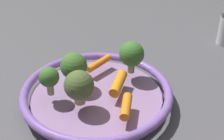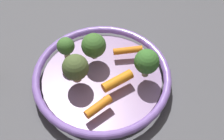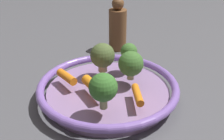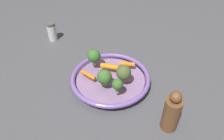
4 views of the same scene
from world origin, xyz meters
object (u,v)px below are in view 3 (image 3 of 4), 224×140
object	(u,v)px
broccoli_floret_edge	(129,52)
pepper_mill	(118,27)
baby_carrot_right	(137,95)
broccoli_floret_large	(103,56)
baby_carrot_left	(67,77)
serving_bowl	(108,90)
broccoli_floret_small	(131,64)
broccoli_floret_mid	(103,88)
baby_carrot_near_rim	(93,86)

from	to	relation	value
broccoli_floret_edge	pepper_mill	world-z (taller)	pepper_mill
baby_carrot_right	broccoli_floret_edge	world-z (taller)	broccoli_floret_edge
broccoli_floret_edge	broccoli_floret_large	bearing A→B (deg)	-103.93
baby_carrot_right	baby_carrot_left	world-z (taller)	baby_carrot_left
broccoli_floret_large	broccoli_floret_edge	bearing A→B (deg)	76.07
broccoli_floret_edge	pepper_mill	xyz separation A→B (m)	(-0.17, 0.09, -0.01)
serving_bowl	pepper_mill	world-z (taller)	pepper_mill
serving_bowl	baby_carrot_right	world-z (taller)	baby_carrot_right
baby_carrot_left	broccoli_floret_small	distance (m)	0.14
serving_bowl	baby_carrot_left	xyz separation A→B (m)	(-0.06, -0.07, 0.03)
broccoli_floret_edge	broccoli_floret_small	bearing A→B (deg)	-33.78
baby_carrot_right	baby_carrot_left	size ratio (longest dim) A/B	1.09
serving_bowl	broccoli_floret_mid	size ratio (longest dim) A/B	4.34
serving_bowl	broccoli_floret_large	xyz separation A→B (m)	(-0.05, 0.02, 0.05)
broccoli_floret_small	broccoli_floret_large	bearing A→B (deg)	-156.01
baby_carrot_near_rim	broccoli_floret_small	distance (m)	0.09
broccoli_floret_small	pepper_mill	bearing A→B (deg)	150.55
serving_bowl	broccoli_floret_large	distance (m)	0.08
baby_carrot_left	pepper_mill	world-z (taller)	pepper_mill
serving_bowl	broccoli_floret_small	size ratio (longest dim) A/B	4.75
baby_carrot_near_rim	broccoli_floret_large	xyz separation A→B (m)	(-0.06, 0.06, 0.03)
serving_bowl	broccoli_floret_edge	xyz separation A→B (m)	(-0.03, 0.08, 0.05)
baby_carrot_right	broccoli_floret_edge	size ratio (longest dim) A/B	1.13
broccoli_floret_mid	broccoli_floret_edge	xyz separation A→B (m)	(-0.10, 0.14, -0.01)
serving_bowl	baby_carrot_left	bearing A→B (deg)	-129.95
serving_bowl	pepper_mill	xyz separation A→B (m)	(-0.20, 0.17, 0.05)
baby_carrot_left	broccoli_floret_large	xyz separation A→B (m)	(0.01, 0.08, 0.03)
baby_carrot_right	broccoli_floret_small	xyz separation A→B (m)	(-0.07, 0.03, 0.03)
serving_bowl	broccoli_floret_edge	world-z (taller)	broccoli_floret_edge
broccoli_floret_small	pepper_mill	world-z (taller)	pepper_mill
pepper_mill	baby_carrot_right	bearing A→B (deg)	-29.05
serving_bowl	broccoli_floret_edge	size ratio (longest dim) A/B	5.23
broccoli_floret_mid	broccoli_floret_edge	bearing A→B (deg)	127.40
serving_bowl	broccoli_floret_mid	xyz separation A→B (m)	(0.07, -0.06, 0.06)
broccoli_floret_edge	broccoli_floret_mid	bearing A→B (deg)	-52.60
broccoli_floret_small	broccoli_floret_large	distance (m)	0.07
baby_carrot_left	broccoli_floret_mid	world-z (taller)	broccoli_floret_mid
broccoli_floret_mid	broccoli_floret_edge	size ratio (longest dim) A/B	1.21
broccoli_floret_mid	pepper_mill	xyz separation A→B (m)	(-0.27, 0.23, -0.01)
serving_bowl	baby_carrot_near_rim	xyz separation A→B (m)	(0.01, -0.04, 0.03)
broccoli_floret_large	pepper_mill	distance (m)	0.21
broccoli_floret_small	pepper_mill	distance (m)	0.25
serving_bowl	broccoli_floret_large	size ratio (longest dim) A/B	4.55
baby_carrot_right	baby_carrot_left	distance (m)	0.16
serving_bowl	baby_carrot_right	bearing A→B (deg)	9.06
serving_bowl	broccoli_floret_small	xyz separation A→B (m)	(0.01, 0.05, 0.05)
baby_carrot_right	serving_bowl	bearing A→B (deg)	-170.94
baby_carrot_near_rim	broccoli_floret_mid	world-z (taller)	broccoli_floret_mid
baby_carrot_left	baby_carrot_right	bearing A→B (deg)	30.26
baby_carrot_near_rim	broccoli_floret_mid	bearing A→B (deg)	-14.64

